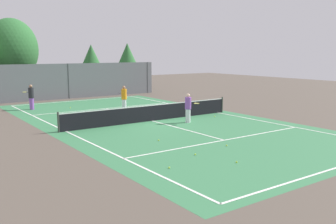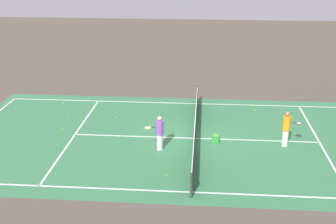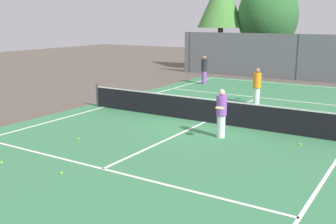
% 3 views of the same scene
% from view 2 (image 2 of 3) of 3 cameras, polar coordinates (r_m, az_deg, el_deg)
% --- Properties ---
extents(ground_plane, '(80.00, 80.00, 0.00)m').
position_cam_2_polar(ground_plane, '(23.72, 3.40, -3.35)').
color(ground_plane, brown).
extents(court_surface, '(13.00, 25.00, 0.01)m').
position_cam_2_polar(court_surface, '(23.72, 3.40, -3.34)').
color(court_surface, '#387A4C').
rests_on(court_surface, ground_plane).
extents(tennis_net, '(11.90, 0.10, 1.10)m').
position_cam_2_polar(tennis_net, '(23.52, 3.43, -2.21)').
color(tennis_net, '#333833').
rests_on(tennis_net, ground_plane).
extents(player_1, '(0.59, 0.95, 1.76)m').
position_cam_2_polar(player_1, '(22.08, -1.08, -2.61)').
color(player_1, silver).
rests_on(player_1, ground_plane).
extents(player_2, '(0.44, 0.97, 1.83)m').
position_cam_2_polar(player_2, '(23.23, 14.71, -2.02)').
color(player_2, silver).
rests_on(player_2, ground_plane).
extents(ball_crate, '(0.44, 0.33, 0.43)m').
position_cam_2_polar(ball_crate, '(23.32, 5.99, -3.37)').
color(ball_crate, green).
rests_on(ball_crate, ground_plane).
extents(tennis_ball_0, '(0.07, 0.07, 0.07)m').
position_cam_2_polar(tennis_ball_0, '(26.82, 4.11, -0.40)').
color(tennis_ball_0, '#CCE533').
rests_on(tennis_ball_0, ground_plane).
extents(tennis_ball_1, '(0.07, 0.07, 0.07)m').
position_cam_2_polar(tennis_ball_1, '(26.63, -6.53, -0.65)').
color(tennis_ball_1, '#CCE533').
rests_on(tennis_ball_1, ground_plane).
extents(tennis_ball_3, '(0.07, 0.07, 0.07)m').
position_cam_2_polar(tennis_ball_3, '(28.06, 10.89, 0.23)').
color(tennis_ball_3, '#CCE533').
rests_on(tennis_ball_3, ground_plane).
extents(tennis_ball_4, '(0.07, 0.07, 0.07)m').
position_cam_2_polar(tennis_ball_4, '(29.50, -13.10, 1.06)').
color(tennis_ball_4, '#CCE533').
rests_on(tennis_ball_4, ground_plane).
extents(tennis_ball_5, '(0.07, 0.07, 0.07)m').
position_cam_2_polar(tennis_ball_5, '(27.31, 15.42, -0.73)').
color(tennis_ball_5, '#CCE533').
rests_on(tennis_ball_5, ground_plane).
extents(tennis_ball_6, '(0.07, 0.07, 0.07)m').
position_cam_2_polar(tennis_ball_6, '(20.01, -0.19, -7.96)').
color(tennis_ball_6, '#CCE533').
rests_on(tennis_ball_6, ground_plane).
extents(tennis_ball_7, '(0.07, 0.07, 0.07)m').
position_cam_2_polar(tennis_ball_7, '(27.51, -12.56, -0.32)').
color(tennis_ball_7, '#CCE533').
rests_on(tennis_ball_7, ground_plane).
extents(tennis_ball_8, '(0.07, 0.07, 0.07)m').
position_cam_2_polar(tennis_ball_8, '(25.53, -13.15, -2.02)').
color(tennis_ball_8, '#CCE533').
rests_on(tennis_ball_8, ground_plane).
extents(tennis_ball_9, '(0.07, 0.07, 0.07)m').
position_cam_2_polar(tennis_ball_9, '(27.57, -16.45, -0.64)').
color(tennis_ball_9, '#CCE533').
rests_on(tennis_ball_9, ground_plane).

